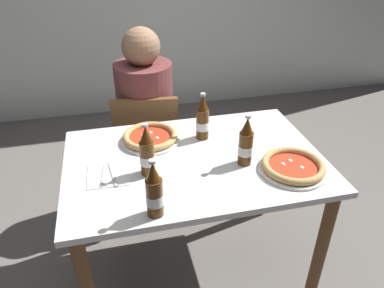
{
  "coord_description": "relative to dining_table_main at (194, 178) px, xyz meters",
  "views": [
    {
      "loc": [
        -0.34,
        -1.4,
        1.71
      ],
      "look_at": [
        0.0,
        0.05,
        0.8
      ],
      "focal_mm": 34.43,
      "sensor_mm": 36.0,
      "label": 1
    }
  ],
  "objects": [
    {
      "name": "beer_bottle_right",
      "position": [
        -0.23,
        -0.33,
        0.22
      ],
      "size": [
        0.07,
        0.07,
        0.25
      ],
      "color": "#512D0F",
      "rests_on": "dining_table_main"
    },
    {
      "name": "chair_behind_table",
      "position": [
        -0.16,
        0.61,
        -0.15
      ],
      "size": [
        0.44,
        0.44,
        0.85
      ],
      "rotation": [
        0.0,
        0.0,
        3.03
      ],
      "color": "brown",
      "rests_on": "ground_plane"
    },
    {
      "name": "dining_table_main",
      "position": [
        0.0,
        0.0,
        0.0
      ],
      "size": [
        1.2,
        0.8,
        0.75
      ],
      "color": "silver",
      "rests_on": "ground_plane"
    },
    {
      "name": "ground_plane",
      "position": [
        0.0,
        0.0,
        -0.64
      ],
      "size": [
        8.0,
        8.0,
        0.0
      ],
      "primitive_type": "plane",
      "color": "slate"
    },
    {
      "name": "napkin_with_cutlery",
      "position": [
        -0.4,
        -0.04,
        0.12
      ],
      "size": [
        0.19,
        0.19,
        0.01
      ],
      "color": "white",
      "rests_on": "dining_table_main"
    },
    {
      "name": "beer_bottle_left",
      "position": [
        -0.23,
        -0.07,
        0.22
      ],
      "size": [
        0.07,
        0.07,
        0.25
      ],
      "color": "#512D0F",
      "rests_on": "dining_table_main"
    },
    {
      "name": "pizza_margherita_near",
      "position": [
        -0.18,
        0.21,
        0.14
      ],
      "size": [
        0.3,
        0.3,
        0.04
      ],
      "color": "white",
      "rests_on": "dining_table_main"
    },
    {
      "name": "pizza_marinara_far",
      "position": [
        0.41,
        -0.19,
        0.14
      ],
      "size": [
        0.3,
        0.3,
        0.04
      ],
      "color": "white",
      "rests_on": "dining_table_main"
    },
    {
      "name": "diner_seated",
      "position": [
        -0.15,
        0.66,
        -0.05
      ],
      "size": [
        0.34,
        0.34,
        1.21
      ],
      "color": "#2D3342",
      "rests_on": "ground_plane"
    },
    {
      "name": "beer_bottle_center",
      "position": [
        0.08,
        0.18,
        0.22
      ],
      "size": [
        0.07,
        0.07,
        0.25
      ],
      "color": "#512D0F",
      "rests_on": "dining_table_main"
    },
    {
      "name": "beer_bottle_extra",
      "position": [
        0.21,
        -0.09,
        0.22
      ],
      "size": [
        0.07,
        0.07,
        0.25
      ],
      "color": "#512D0F",
      "rests_on": "dining_table_main"
    }
  ]
}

